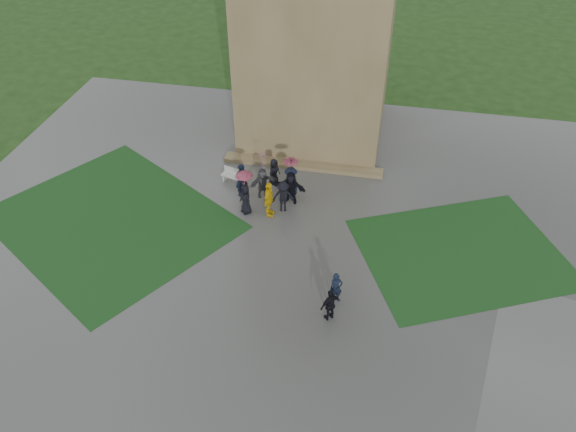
# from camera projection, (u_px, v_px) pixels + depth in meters

# --- Properties ---
(ground) EXTENTS (120.00, 120.00, 0.00)m
(ground) POSITION_uv_depth(u_px,v_px,m) (258.00, 305.00, 23.57)
(ground) COLOR black
(plaza) EXTENTS (34.00, 34.00, 0.02)m
(plaza) POSITION_uv_depth(u_px,v_px,m) (268.00, 272.00, 25.08)
(plaza) COLOR #393936
(plaza) RESTS_ON ground
(lawn_inset_left) EXTENTS (14.10, 13.46, 0.01)m
(lawn_inset_left) POSITION_uv_depth(u_px,v_px,m) (111.00, 220.00, 27.91)
(lawn_inset_left) COLOR black
(lawn_inset_left) RESTS_ON plaza
(lawn_inset_right) EXTENTS (11.12, 10.15, 0.01)m
(lawn_inset_right) POSITION_uv_depth(u_px,v_px,m) (461.00, 253.00, 26.05)
(lawn_inset_right) COLOR black
(lawn_inset_right) RESTS_ON plaza
(tower_plinth) EXTENTS (9.00, 0.80, 0.22)m
(tower_plinth) POSITION_uv_depth(u_px,v_px,m) (303.00, 165.00, 31.56)
(tower_plinth) COLOR brown
(tower_plinth) RESTS_ON plaza
(bench) EXTENTS (1.44, 0.81, 0.80)m
(bench) POSITION_uv_depth(u_px,v_px,m) (234.00, 176.00, 30.21)
(bench) COLOR #A2A39E
(bench) RESTS_ON plaza
(visitor_cluster) EXTENTS (3.89, 3.75, 2.60)m
(visitor_cluster) POSITION_uv_depth(u_px,v_px,m) (274.00, 183.00, 28.36)
(visitor_cluster) COLOR black
(visitor_cluster) RESTS_ON plaza
(pedestrian_mid) EXTENTS (0.63, 0.53, 1.48)m
(pedestrian_mid) POSITION_uv_depth(u_px,v_px,m) (336.00, 288.00, 23.31)
(pedestrian_mid) COLOR black
(pedestrian_mid) RESTS_ON plaza
(pedestrian_near) EXTENTS (1.05, 1.02, 1.59)m
(pedestrian_near) POSITION_uv_depth(u_px,v_px,m) (330.00, 305.00, 22.51)
(pedestrian_near) COLOR black
(pedestrian_near) RESTS_ON plaza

